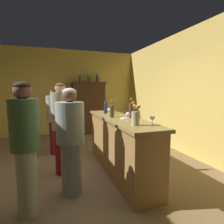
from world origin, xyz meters
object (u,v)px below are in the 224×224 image
wine_bottle_chardonnay (106,106)px  patron_redhead (55,119)px  patron_in_navy (71,138)px  patron_by_cabinet (25,143)px  wine_glass_front (128,115)px  wine_glass_rear (152,118)px  display_cabinet (89,107)px  wine_bottle_syrah (105,107)px  bar_counter (119,144)px  patron_tall (61,125)px  display_bottle_midleft (89,78)px  wine_bottle_pinot (131,109)px  flower_arrangement (136,116)px  cheese_plate (124,118)px  display_bottle_center (97,78)px  display_bottle_left (80,78)px  wine_bottle_riesling (112,110)px  wine_glass_mid (109,110)px

wine_bottle_chardonnay → patron_redhead: size_ratio=0.19×
patron_redhead → wine_bottle_chardonnay: bearing=38.6°
patron_in_navy → patron_by_cabinet: patron_by_cabinet is taller
wine_glass_front → wine_glass_rear: bearing=-69.0°
display_cabinet → wine_bottle_syrah: size_ratio=6.06×
bar_counter → wine_glass_rear: 1.04m
wine_glass_rear → patron_tall: patron_tall is taller
display_bottle_midleft → bar_counter: bearing=-91.8°
wine_bottle_chardonnay → patron_by_cabinet: bearing=-132.5°
wine_bottle_pinot → patron_tall: 1.28m
flower_arrangement → cheese_plate: (0.10, 0.63, -0.13)m
patron_tall → wine_bottle_pinot: bearing=-0.5°
wine_bottle_syrah → display_bottle_center: size_ratio=0.86×
flower_arrangement → patron_in_navy: bearing=159.1°
flower_arrangement → patron_redhead: 2.43m
display_bottle_left → wine_bottle_pinot: bearing=-83.4°
wine_glass_front → display_bottle_center: 3.70m
wine_bottle_pinot → flower_arrangement: bearing=-110.0°
flower_arrangement → wine_bottle_riesling: bearing=94.2°
wine_bottle_chardonnay → wine_glass_mid: size_ratio=2.16×
wine_bottle_syrah → display_cabinet: bearing=86.2°
wine_glass_front → display_bottle_midleft: 3.68m
wine_glass_mid → display_bottle_left: display_bottle_left is taller
wine_glass_front → patron_redhead: bearing=122.0°
wine_bottle_syrah → display_bottle_center: (0.48, 2.59, 0.79)m
wine_glass_front → wine_glass_rear: wine_glass_front is taller
wine_glass_rear → patron_tall: size_ratio=0.08×
wine_bottle_chardonnay → display_bottle_midleft: size_ratio=0.97×
wine_glass_mid → patron_by_cabinet: (-1.40, -1.10, -0.22)m
display_cabinet → display_bottle_center: display_bottle_center is taller
patron_in_navy → patron_tall: bearing=80.5°
wine_bottle_syrah → flower_arrangement: size_ratio=0.89×
wine_bottle_syrah → display_bottle_midleft: display_bottle_midleft is taller
display_bottle_center → bar_counter: bearing=-97.0°
display_bottle_left → wine_bottle_syrah: bearing=-87.3°
cheese_plate → patron_tall: size_ratio=0.10×
wine_glass_rear → display_bottle_midleft: size_ratio=0.45×
wine_bottle_chardonnay → patron_tall: size_ratio=0.18×
wine_bottle_pinot → patron_by_cabinet: patron_by_cabinet is taller
wine_glass_front → display_bottle_center: display_bottle_center is taller
display_bottle_left → display_bottle_center: display_bottle_center is taller
display_bottle_left → display_bottle_center: bearing=-0.0°
wine_bottle_syrah → flower_arrangement: flower_arrangement is taller
bar_counter → wine_bottle_chardonnay: size_ratio=7.97×
wine_bottle_pinot → display_bottle_midleft: 3.40m
display_bottle_center → patron_by_cabinet: bearing=-115.4°
flower_arrangement → patron_redhead: patron_redhead is taller
flower_arrangement → display_bottle_left: 4.07m
wine_bottle_pinot → display_bottle_left: display_bottle_left is taller
patron_in_navy → patron_tall: 0.72m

